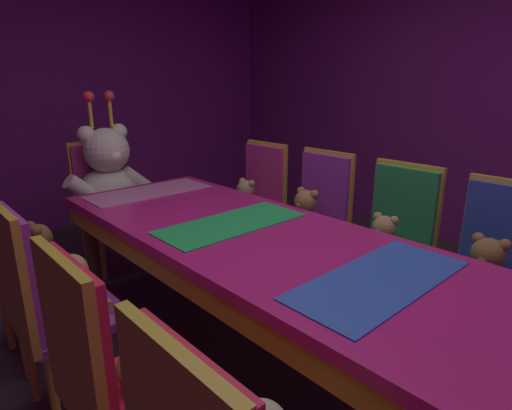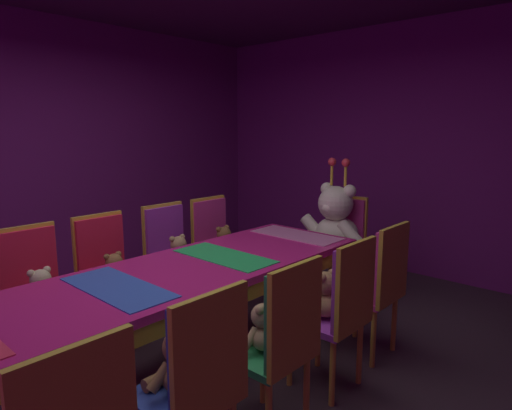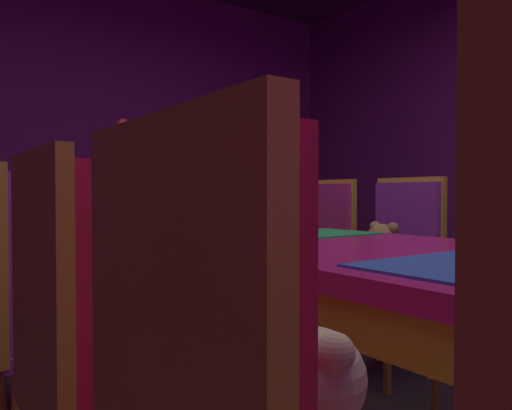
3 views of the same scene
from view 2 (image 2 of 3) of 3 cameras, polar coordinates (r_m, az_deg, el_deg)
name	(u,v)px [view 2 (image 2 of 3)]	position (r m, az deg, el deg)	size (l,w,h in m)	color
ground_plane	(180,377)	(3.23, -9.71, -20.85)	(7.90, 7.90, 0.00)	#3F2D38
wall_back	(400,149)	(5.36, 17.98, 6.87)	(5.20, 0.12, 2.80)	#721E72
wall_left	(13,152)	(5.10, -28.67, 6.01)	(0.12, 6.40, 2.80)	#721E72
banquet_table	(177,283)	(2.95, -10.08, -9.80)	(0.90, 2.97, 0.75)	#C61E72
chair_left_1	(33,283)	(3.43, -26.70, -8.94)	(0.42, 0.41, 0.98)	red
teddy_left_1	(42,291)	(3.31, -25.75, -9.93)	(0.22, 0.29, 0.27)	beige
chair_left_2	(105,265)	(3.65, -18.79, -7.25)	(0.42, 0.41, 0.98)	red
teddy_left_2	(115,272)	(3.54, -17.63, -8.18)	(0.21, 0.27, 0.26)	olive
chair_left_3	(169,249)	(3.97, -11.11, -5.52)	(0.42, 0.41, 0.98)	purple
teddy_left_3	(179,254)	(3.87, -9.82, -6.19)	(0.23, 0.30, 0.28)	tan
chair_left_4	(214,238)	(4.28, -5.42, -4.26)	(0.42, 0.41, 0.98)	#CC338C
teddy_left_4	(224,243)	(4.18, -4.08, -4.85)	(0.23, 0.29, 0.28)	brown
chair_right_1	(200,375)	(2.06, -7.23, -20.76)	(0.42, 0.41, 0.98)	#2D47B2
teddy_right_1	(179,365)	(2.16, -9.88, -19.53)	(0.24, 0.32, 0.30)	olive
chair_right_2	(284,333)	(2.39, 3.59, -16.08)	(0.42, 0.41, 0.98)	#268C4C
teddy_right_2	(263,329)	(2.48, 0.92, -15.63)	(0.22, 0.28, 0.27)	tan
chair_right_3	(344,302)	(2.82, 11.16, -12.06)	(0.42, 0.41, 0.98)	purple
teddy_right_3	(323,297)	(2.89, 8.64, -11.57)	(0.25, 0.32, 0.30)	#9E7247
chair_right_4	(382,278)	(3.30, 15.83, -8.96)	(0.42, 0.41, 0.98)	#CC338C
teddy_right_4	(364,276)	(3.36, 13.62, -8.84)	(0.22, 0.29, 0.27)	tan
throne_chair	(343,236)	(4.44, 11.13, -3.88)	(0.41, 0.42, 0.98)	#CC338C
king_teddy_bear	(334,223)	(4.26, 10.01, -2.35)	(0.70, 0.54, 0.90)	silver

